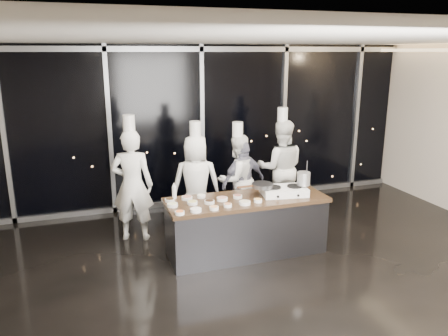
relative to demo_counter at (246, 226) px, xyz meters
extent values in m
plane|color=black|center=(0.00, -0.90, -0.45)|extent=(9.00, 9.00, 0.00)
cube|color=beige|center=(0.00, 2.60, 1.15)|extent=(9.00, 0.02, 3.20)
cube|color=silver|center=(0.00, -0.90, 2.75)|extent=(9.00, 7.00, 0.02)
cube|color=black|center=(0.00, 2.54, 1.15)|extent=(8.90, 0.04, 3.18)
cube|color=gray|center=(0.00, 2.49, 2.65)|extent=(8.90, 0.08, 0.10)
cube|color=gray|center=(0.00, 2.49, -0.40)|extent=(8.90, 0.08, 0.10)
cube|color=gray|center=(-3.60, 2.49, 1.15)|extent=(0.08, 0.08, 3.20)
cube|color=gray|center=(-1.80, 2.49, 1.15)|extent=(0.08, 0.08, 3.20)
cube|color=gray|center=(0.00, 2.49, 1.15)|extent=(0.08, 0.08, 3.20)
cube|color=gray|center=(1.80, 2.49, 1.15)|extent=(0.08, 0.08, 3.20)
cube|color=gray|center=(3.60, 2.49, 1.15)|extent=(0.08, 0.08, 3.20)
cube|color=#333237|center=(0.00, 0.00, -0.03)|extent=(2.40, 0.80, 0.84)
cube|color=#452D1D|center=(0.00, 0.00, 0.42)|extent=(2.46, 0.86, 0.06)
cube|color=white|center=(0.61, -0.02, 0.51)|extent=(0.75, 0.52, 0.12)
cylinder|color=black|center=(0.44, 0.00, 0.58)|extent=(0.27, 0.27, 0.02)
cylinder|color=black|center=(0.78, -0.05, 0.58)|extent=(0.27, 0.27, 0.02)
cylinder|color=black|center=(0.42, -0.22, 0.50)|extent=(0.04, 0.03, 0.04)
cylinder|color=black|center=(0.73, -0.27, 0.50)|extent=(0.04, 0.03, 0.04)
cylinder|color=slate|center=(0.27, 0.04, 0.61)|extent=(0.38, 0.38, 0.06)
cube|color=#4C2B14|center=(-0.01, 0.08, 0.62)|extent=(0.25, 0.07, 0.02)
cylinder|color=silver|center=(0.92, -0.06, 0.69)|extent=(0.23, 0.23, 0.20)
cylinder|color=white|center=(-1.12, -0.35, 0.47)|extent=(0.13, 0.13, 0.04)
cylinder|color=orange|center=(-1.12, -0.35, 0.49)|extent=(0.11, 0.11, 0.01)
cylinder|color=white|center=(-1.15, -0.01, 0.47)|extent=(0.16, 0.16, 0.04)
cylinder|color=beige|center=(-1.15, -0.01, 0.49)|extent=(0.13, 0.13, 0.01)
cylinder|color=white|center=(-1.14, 0.21, 0.47)|extent=(0.15, 0.15, 0.04)
cylinder|color=black|center=(-1.14, 0.21, 0.49)|extent=(0.12, 0.12, 0.01)
cylinder|color=white|center=(-0.88, -0.31, 0.47)|extent=(0.16, 0.16, 0.04)
cylinder|color=white|center=(-0.88, -0.31, 0.49)|extent=(0.13, 0.13, 0.01)
cylinder|color=white|center=(-0.85, -0.01, 0.47)|extent=(0.15, 0.15, 0.04)
cylinder|color=#CABF65|center=(-0.85, -0.01, 0.49)|extent=(0.12, 0.12, 0.01)
cylinder|color=white|center=(-0.87, 0.23, 0.47)|extent=(0.16, 0.16, 0.04)
cylinder|color=#AE6957|center=(-0.87, 0.23, 0.49)|extent=(0.13, 0.13, 0.01)
cylinder|color=white|center=(-0.62, -0.32, 0.47)|extent=(0.13, 0.13, 0.04)
cylinder|color=tan|center=(-0.62, -0.32, 0.49)|extent=(0.11, 0.11, 0.01)
cylinder|color=white|center=(-0.61, -0.05, 0.47)|extent=(0.15, 0.15, 0.04)
cylinder|color=black|center=(-0.61, -0.05, 0.49)|extent=(0.12, 0.12, 0.01)
cylinder|color=white|center=(-0.65, 0.24, 0.47)|extent=(0.13, 0.13, 0.04)
cylinder|color=white|center=(-0.65, 0.24, 0.49)|extent=(0.11, 0.11, 0.01)
cylinder|color=white|center=(-0.40, -0.27, 0.47)|extent=(0.12, 0.12, 0.04)
cylinder|color=#BB754A|center=(-0.40, -0.27, 0.49)|extent=(0.10, 0.10, 0.01)
cylinder|color=white|center=(-0.39, 0.02, 0.47)|extent=(0.16, 0.16, 0.04)
cylinder|color=tan|center=(-0.39, 0.02, 0.49)|extent=(0.13, 0.13, 0.01)
cylinder|color=white|center=(-0.12, -0.25, 0.47)|extent=(0.17, 0.17, 0.04)
cylinder|color=beige|center=(-0.12, -0.25, 0.49)|extent=(0.14, 0.14, 0.01)
cylinder|color=white|center=(-0.13, 0.05, 0.47)|extent=(0.14, 0.14, 0.04)
cylinder|color=#955544|center=(-0.13, 0.05, 0.49)|extent=(0.11, 0.11, 0.01)
cylinder|color=white|center=(0.10, -0.22, 0.47)|extent=(0.12, 0.12, 0.04)
cylinder|color=#F2AD50|center=(0.10, -0.22, 0.49)|extent=(0.10, 0.10, 0.01)
cylinder|color=silver|center=(-1.04, 0.34, 0.54)|extent=(0.07, 0.07, 0.19)
cone|color=silver|center=(-1.04, 0.34, 0.67)|extent=(0.06, 0.06, 0.06)
imported|color=white|center=(-1.58, 1.10, 0.48)|extent=(0.78, 0.63, 1.87)
cylinder|color=white|center=(-1.58, 1.10, 1.51)|extent=(0.24, 0.24, 0.26)
imported|color=white|center=(-0.49, 1.17, 0.40)|extent=(0.94, 0.73, 1.70)
cylinder|color=white|center=(-0.49, 1.17, 1.35)|extent=(0.23, 0.23, 0.26)
imported|color=white|center=(0.30, 1.25, 0.36)|extent=(0.93, 0.81, 1.63)
cylinder|color=white|center=(0.30, 1.25, 1.28)|extent=(0.23, 0.23, 0.26)
imported|color=#151439|center=(0.39, 1.18, 0.32)|extent=(0.98, 0.63, 1.55)
imported|color=white|center=(1.23, 1.38, 0.47)|extent=(1.07, 0.95, 1.84)
cylinder|color=white|center=(1.23, 1.38, 1.49)|extent=(0.24, 0.24, 0.26)
camera|label=1|loc=(-2.30, -5.86, 2.61)|focal=35.00mm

